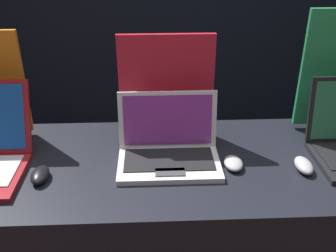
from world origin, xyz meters
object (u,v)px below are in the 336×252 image
at_px(mouse_back, 304,165).
at_px(laptop_middle, 168,147).
at_px(mouse_middle, 233,163).
at_px(mouse_front, 40,175).
at_px(promo_stand_middle, 165,90).

bearing_deg(mouse_back, laptop_middle, 169.54).
relative_size(laptop_middle, mouse_middle, 3.68).
xyz_separation_m(mouse_middle, mouse_back, (0.25, -0.03, 0.00)).
xyz_separation_m(mouse_front, promo_stand_middle, (0.45, 0.29, 0.19)).
xyz_separation_m(mouse_front, laptop_middle, (0.45, 0.11, 0.04)).
distance_m(promo_stand_middle, mouse_back, 0.59).
bearing_deg(promo_stand_middle, mouse_front, -146.92).
height_order(laptop_middle, promo_stand_middle, promo_stand_middle).
bearing_deg(mouse_front, mouse_middle, 3.85).
bearing_deg(mouse_front, mouse_back, 1.07).
height_order(promo_stand_middle, mouse_back, promo_stand_middle).
height_order(mouse_front, mouse_back, same).
bearing_deg(mouse_front, promo_stand_middle, 33.08).
bearing_deg(mouse_middle, promo_stand_middle, 134.06).
distance_m(mouse_front, laptop_middle, 0.46).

